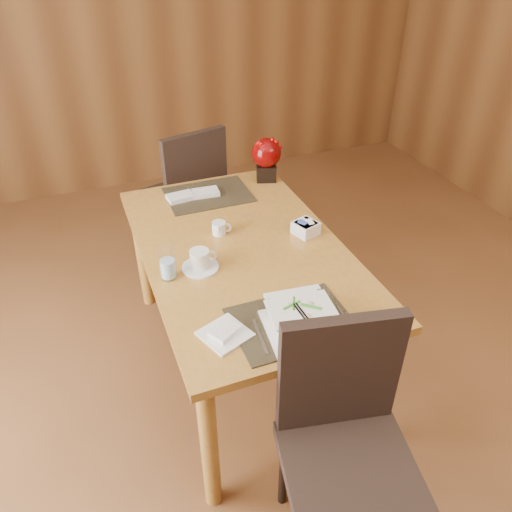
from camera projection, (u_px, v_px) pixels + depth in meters
name	position (u px, v px, depth m)	size (l,w,h in m)	color
ground	(290.00, 451.00, 2.29)	(6.00, 6.00, 0.00)	brown
back_wall	(133.00, 12.00, 3.78)	(5.00, 0.02, 2.80)	brown
dining_table	(243.00, 264.00, 2.37)	(0.90, 1.50, 0.75)	#AC772F
placemat_near	(292.00, 322.00, 1.89)	(0.45, 0.33, 0.01)	black
placemat_far	(208.00, 195.00, 2.73)	(0.45, 0.33, 0.01)	black
soup_setting	(301.00, 320.00, 1.83)	(0.28, 0.28, 0.10)	white
coffee_cup	(200.00, 261.00, 2.16)	(0.16, 0.16, 0.09)	white
water_glass	(167.00, 262.00, 2.08)	(0.07, 0.07, 0.16)	silver
creamer_jug	(219.00, 228.00, 2.39)	(0.09, 0.09, 0.06)	white
sugar_caddy	(306.00, 228.00, 2.39)	(0.10, 0.10, 0.06)	white
berry_decor	(266.00, 157.00, 2.82)	(0.17, 0.17, 0.25)	black
napkins_far	(195.00, 194.00, 2.70)	(0.28, 0.10, 0.03)	silver
bread_plate	(225.00, 334.00, 1.83)	(0.16, 0.16, 0.01)	white
near_chair	(345.00, 433.00, 1.73)	(0.53, 0.54, 0.97)	black
far_chair	(189.00, 189.00, 3.25)	(0.54, 0.54, 0.95)	black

